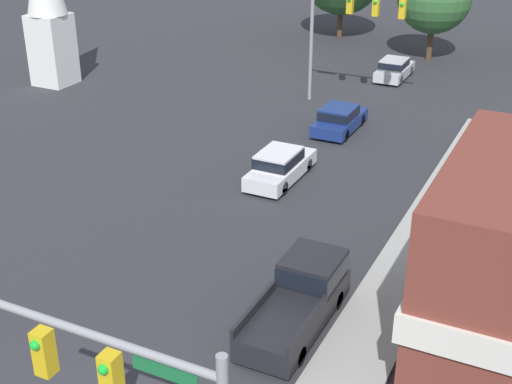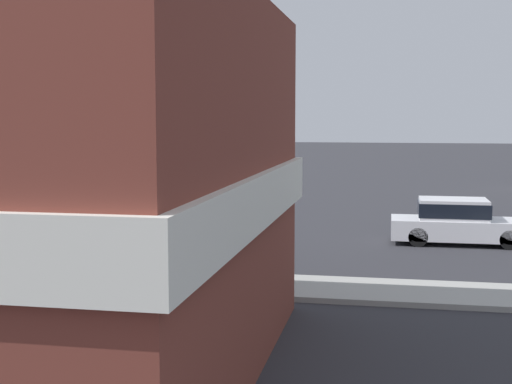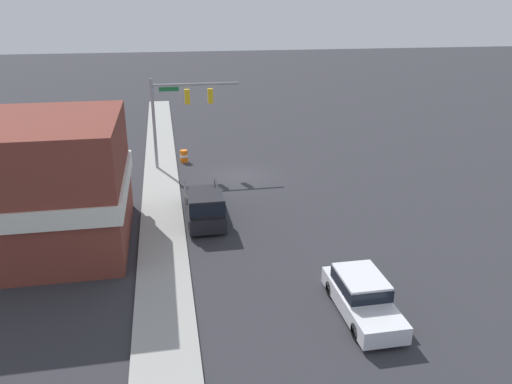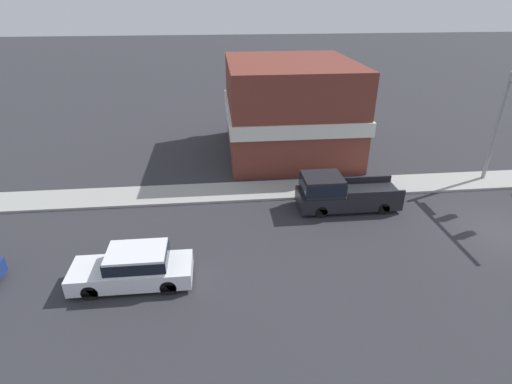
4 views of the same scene
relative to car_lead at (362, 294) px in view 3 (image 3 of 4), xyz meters
The scene contains 7 objects.
ground_plane 17.53m from the car_lead, 83.42° to the right, with size 200.00×200.00×0.00m, color #2D2D33.
sidewalk_curb 19.04m from the car_lead, 66.10° to the right, with size 2.40×60.00×0.14m.
near_signal_assembly 21.41m from the car_lead, 73.33° to the right, with size 6.30×0.49×6.68m.
car_lead is the anchor object (origin of this frame).
pickup_truck_parked 11.27m from the car_lead, 61.85° to the right, with size 1.98×5.46×1.96m.
construction_barrel 22.38m from the car_lead, 74.69° to the right, with size 0.60×0.60×0.96m.
corner_brick_building 16.91m from the car_lead, 31.62° to the right, with size 9.99×8.92×6.47m.
Camera 3 is at (5.21, 33.31, 11.57)m, focal length 35.00 mm.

